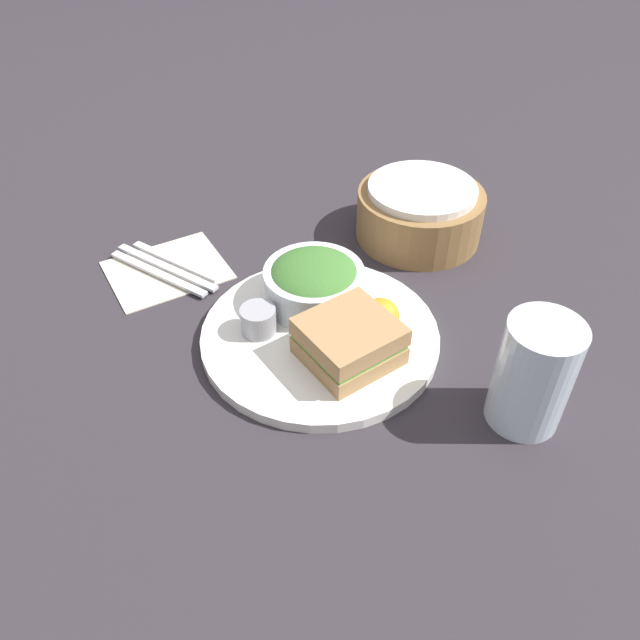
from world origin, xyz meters
TOP-DOWN VIEW (x-y plane):
  - ground_plane at (0.00, 0.00)m, footprint 4.00×4.00m
  - plate at (0.00, 0.00)m, footprint 0.31×0.31m
  - sandwich at (0.06, 0.01)m, footprint 0.11×0.12m
  - salad_bowl at (-0.06, 0.03)m, footprint 0.14×0.14m
  - dressing_cup at (-0.04, -0.07)m, footprint 0.05×0.05m
  - orange_wedge at (0.04, 0.07)m, footprint 0.05×0.05m
  - drink_glass at (0.23, 0.14)m, footprint 0.08×0.08m
  - bread_basket at (-0.13, 0.26)m, footprint 0.20×0.20m
  - napkin at (-0.24, -0.12)m, footprint 0.14×0.17m
  - fork at (-0.24, -0.14)m, footprint 0.17×0.09m
  - knife at (-0.24, -0.12)m, footprint 0.18×0.10m
  - spoon at (-0.25, -0.11)m, footprint 0.15×0.09m

SIDE VIEW (x-z plane):
  - ground_plane at x=0.00m, z-range 0.00..0.00m
  - napkin at x=-0.24m, z-range 0.00..0.00m
  - fork at x=-0.24m, z-range 0.00..0.01m
  - knife at x=-0.24m, z-range 0.00..0.01m
  - spoon at x=-0.25m, z-range 0.00..0.01m
  - plate at x=0.00m, z-range 0.00..0.01m
  - dressing_cup at x=-0.04m, z-range 0.01..0.05m
  - orange_wedge at x=0.04m, z-range 0.01..0.06m
  - sandwich at x=0.06m, z-range 0.01..0.07m
  - bread_basket at x=-0.13m, z-range 0.00..0.09m
  - salad_bowl at x=-0.06m, z-range 0.01..0.08m
  - drink_glass at x=0.23m, z-range 0.00..0.14m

